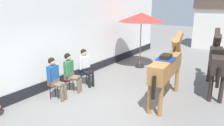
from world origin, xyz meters
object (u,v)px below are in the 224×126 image
at_px(seated_visitor_near, 55,76).
at_px(saddled_horse_far, 217,59).
at_px(cafe_parasol, 141,18).
at_px(seated_visitor_far, 85,65).
at_px(spare_stool_white, 165,66).
at_px(seated_visitor_middle, 70,70).
at_px(saddled_horse_near, 167,66).

distance_m(seated_visitor_near, saddled_horse_far, 5.57).
bearing_deg(saddled_horse_far, cafe_parasol, 164.84).
bearing_deg(seated_visitor_far, cafe_parasol, 79.76).
bearing_deg(spare_stool_white, seated_visitor_middle, -119.14).
bearing_deg(saddled_horse_far, seated_visitor_near, -137.04).
distance_m(saddled_horse_near, saddled_horse_far, 2.13).
bearing_deg(spare_stool_white, saddled_horse_near, -67.59).
bearing_deg(spare_stool_white, saddled_horse_far, -14.83).
bearing_deg(saddled_horse_far, seated_visitor_far, -150.65).
bearing_deg(cafe_parasol, saddled_horse_near, -49.10).
height_order(saddled_horse_near, saddled_horse_far, same).
relative_size(saddled_horse_near, cafe_parasol, 1.16).
xyz_separation_m(seated_visitor_near, seated_visitor_middle, (-0.03, 0.73, 0.00)).
bearing_deg(seated_visitor_middle, seated_visitor_near, -87.54).
height_order(saddled_horse_near, spare_stool_white, saddled_horse_near).
height_order(seated_visitor_near, spare_stool_white, seated_visitor_near).
height_order(seated_visitor_far, cafe_parasol, cafe_parasol).
xyz_separation_m(seated_visitor_middle, cafe_parasol, (0.60, 4.01, 1.59)).
xyz_separation_m(cafe_parasol, spare_stool_white, (1.42, -0.40, -1.96)).
bearing_deg(seated_visitor_near, spare_stool_white, 65.43).
bearing_deg(seated_visitor_middle, saddled_horse_far, 36.76).
height_order(seated_visitor_near, seated_visitor_far, same).
xyz_separation_m(seated_visitor_middle, saddled_horse_near, (2.99, 1.25, 0.38)).
relative_size(seated_visitor_near, saddled_horse_far, 0.47).
height_order(seated_visitor_middle, saddled_horse_far, saddled_horse_far).
xyz_separation_m(seated_visitor_far, cafe_parasol, (0.59, 3.25, 1.59)).
bearing_deg(seated_visitor_near, seated_visitor_far, 90.72).
xyz_separation_m(seated_visitor_far, spare_stool_white, (2.00, 2.85, -0.38)).
relative_size(cafe_parasol, spare_stool_white, 5.61).
bearing_deg(saddled_horse_far, saddled_horse_near, -121.47).
relative_size(seated_visitor_middle, spare_stool_white, 3.02).
bearing_deg(saddled_horse_near, spare_stool_white, 112.41).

